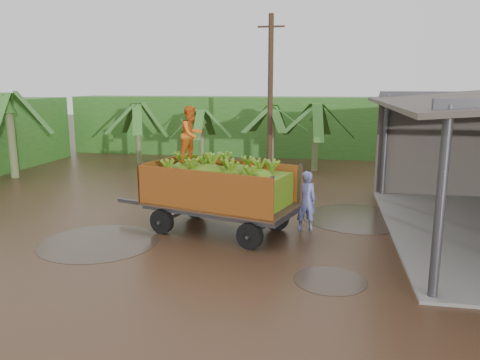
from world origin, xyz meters
name	(u,v)px	position (x,y,z in m)	size (l,w,h in m)	color
ground	(222,231)	(0.00, 0.00, 0.00)	(100.00, 100.00, 0.00)	black
hedge_north	(246,126)	(-2.00, 16.00, 1.80)	(22.00, 3.00, 3.60)	#2D661E
banana_trailer	(219,188)	(-0.07, -0.07, 1.36)	(6.20, 3.33, 3.75)	#B25D19
man_blue	(305,201)	(2.47, 0.56, 0.92)	(0.67, 0.44, 1.83)	#7B89E1
utility_pole	(270,98)	(0.45, 8.20, 3.77)	(1.20, 0.24, 7.43)	#47301E
banana_plants	(133,144)	(-5.33, 5.97, 1.78)	(24.37, 20.33, 4.18)	#2D661E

